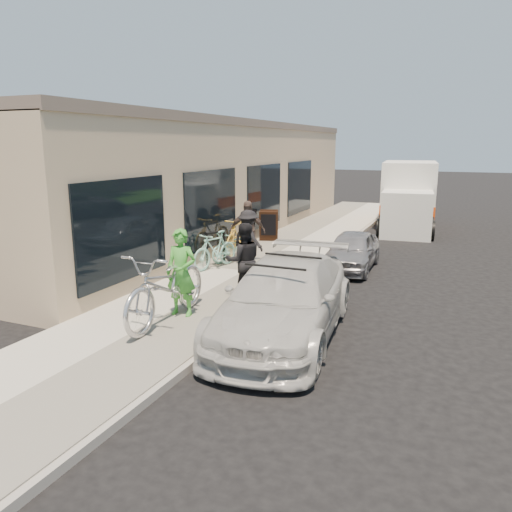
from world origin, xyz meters
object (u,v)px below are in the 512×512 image
(man_standing, at_px, (244,260))
(bystander_b, at_px, (247,231))
(sedan_white, at_px, (285,299))
(cruiser_bike_c, at_px, (238,236))
(bystander_a, at_px, (248,239))
(sandwich_board, at_px, (269,225))
(tandem_bike, at_px, (167,286))
(woman_rider, at_px, (181,272))
(bike_rack, at_px, (216,245))
(moving_truck, at_px, (408,199))
(sedan_silver, at_px, (352,250))
(cruiser_bike_a, at_px, (215,250))
(cruiser_bike_b, at_px, (233,246))

(man_standing, bearing_deg, bystander_b, -101.10)
(sedan_white, distance_m, cruiser_bike_c, 6.32)
(bystander_a, bearing_deg, sandwich_board, -54.52)
(man_standing, bearing_deg, tandem_bike, 37.19)
(sandwich_board, distance_m, bystander_a, 3.84)
(woman_rider, bearing_deg, bystander_a, 90.51)
(woman_rider, relative_size, man_standing, 1.04)
(bike_rack, xyz_separation_m, bystander_a, (0.86, 0.24, 0.20))
(sandwich_board, relative_size, man_standing, 0.64)
(tandem_bike, bearing_deg, cruiser_bike_c, 100.95)
(man_standing, relative_size, cruiser_bike_c, 0.86)
(bike_rack, xyz_separation_m, moving_truck, (3.91, 9.55, 0.47))
(sedan_silver, relative_size, bystander_b, 1.79)
(moving_truck, bearing_deg, sandwich_board, -131.05)
(sandwich_board, xyz_separation_m, sedan_silver, (3.40, -2.28, -0.15))
(woman_rider, height_order, bystander_b, bystander_b)
(bike_rack, distance_m, moving_truck, 10.33)
(sandwich_board, xyz_separation_m, bystander_a, (0.89, -3.73, 0.25))
(bike_rack, relative_size, woman_rider, 0.56)
(sandwich_board, bearing_deg, bike_rack, -108.71)
(moving_truck, xyz_separation_m, cruiser_bike_a, (-3.81, -9.78, -0.55))
(man_standing, bearing_deg, bike_rack, -84.54)
(cruiser_bike_a, distance_m, bystander_a, 0.93)
(bystander_a, bearing_deg, bike_rack, 37.55)
(sedan_white, relative_size, cruiser_bike_c, 2.59)
(tandem_bike, height_order, cruiser_bike_b, tandem_bike)
(sandwich_board, distance_m, cruiser_bike_a, 4.19)
(sandwich_board, bearing_deg, cruiser_bike_c, -109.87)
(cruiser_bike_a, bearing_deg, bystander_b, 79.19)
(man_standing, xyz_separation_m, cruiser_bike_c, (-1.96, 3.89, -0.25))
(woman_rider, xyz_separation_m, bystander_b, (-0.69, 4.62, 0.02))
(bike_rack, height_order, cruiser_bike_b, bike_rack)
(man_standing, bearing_deg, sedan_silver, -144.27)
(sedan_white, bearing_deg, cruiser_bike_a, 127.35)
(sedan_white, relative_size, bystander_a, 3.17)
(tandem_bike, xyz_separation_m, woman_rider, (0.04, 0.43, 0.16))
(cruiser_bike_b, distance_m, cruiser_bike_c, 0.90)
(bike_rack, distance_m, bystander_b, 1.03)
(tandem_bike, bearing_deg, cruiser_bike_a, 104.10)
(cruiser_bike_a, distance_m, cruiser_bike_c, 1.82)
(cruiser_bike_a, bearing_deg, man_standing, -34.49)
(tandem_bike, bearing_deg, moving_truck, 77.49)
(sedan_white, height_order, man_standing, man_standing)
(cruiser_bike_a, bearing_deg, sedan_white, -32.26)
(cruiser_bike_c, bearing_deg, cruiser_bike_a, -89.42)
(man_standing, bearing_deg, woman_rider, 33.85)
(bystander_b, bearing_deg, cruiser_bike_c, 105.71)
(cruiser_bike_c, relative_size, bystander_a, 1.22)
(man_standing, xyz_separation_m, cruiser_bike_a, (-1.79, 2.08, -0.32))
(sedan_silver, bearing_deg, moving_truck, 84.51)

